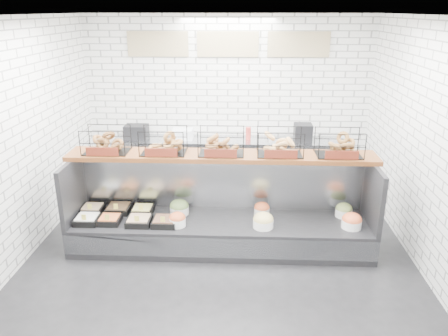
{
  "coord_description": "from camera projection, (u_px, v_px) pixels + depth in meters",
  "views": [
    {
      "loc": [
        0.28,
        -4.97,
        3.06
      ],
      "look_at": [
        0.04,
        0.45,
        1.08
      ],
      "focal_mm": 35.0,
      "sensor_mm": 36.0,
      "label": 1
    }
  ],
  "objects": [
    {
      "name": "display_case",
      "position": [
        219.0,
        223.0,
        5.93
      ],
      "size": [
        4.0,
        0.9,
        1.2
      ],
      "color": "black",
      "rests_on": "ground"
    },
    {
      "name": "bagel_shelf",
      "position": [
        221.0,
        145.0,
        5.74
      ],
      "size": [
        4.1,
        0.5,
        0.4
      ],
      "color": "#4C2610",
      "rests_on": "display_case"
    },
    {
      "name": "prep_counter",
      "position": [
        226.0,
        162.0,
        7.84
      ],
      "size": [
        4.0,
        0.6,
        1.2
      ],
      "color": "#93969B",
      "rests_on": "ground"
    },
    {
      "name": "room_shell",
      "position": [
        222.0,
        92.0,
        5.58
      ],
      "size": [
        5.02,
        5.51,
        3.01
      ],
      "color": "white",
      "rests_on": "ground"
    },
    {
      "name": "ground",
      "position": [
        220.0,
        257.0,
        5.72
      ],
      "size": [
        5.5,
        5.5,
        0.0
      ],
      "primitive_type": "plane",
      "color": "black",
      "rests_on": "ground"
    }
  ]
}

